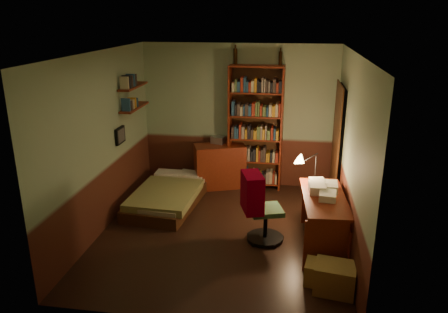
# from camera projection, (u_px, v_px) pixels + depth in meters

# --- Properties ---
(floor) EXTENTS (3.50, 4.00, 0.02)m
(floor) POSITION_uv_depth(u_px,v_px,m) (221.00, 232.00, 6.49)
(floor) COLOR black
(floor) RESTS_ON ground
(ceiling) EXTENTS (3.50, 4.00, 0.02)m
(ceiling) POSITION_uv_depth(u_px,v_px,m) (221.00, 52.00, 5.66)
(ceiling) COLOR silver
(ceiling) RESTS_ON wall_back
(wall_back) EXTENTS (3.50, 0.02, 2.60)m
(wall_back) POSITION_uv_depth(u_px,v_px,m) (239.00, 116.00, 7.96)
(wall_back) COLOR #88A380
(wall_back) RESTS_ON ground
(wall_left) EXTENTS (0.02, 4.00, 2.60)m
(wall_left) POSITION_uv_depth(u_px,v_px,m) (102.00, 143.00, 6.33)
(wall_left) COLOR #88A380
(wall_left) RESTS_ON ground
(wall_right) EXTENTS (0.02, 4.00, 2.60)m
(wall_right) POSITION_uv_depth(u_px,v_px,m) (351.00, 154.00, 5.82)
(wall_right) COLOR #88A380
(wall_right) RESTS_ON ground
(wall_front) EXTENTS (3.50, 0.02, 2.60)m
(wall_front) POSITION_uv_depth(u_px,v_px,m) (188.00, 210.00, 4.19)
(wall_front) COLOR #88A380
(wall_front) RESTS_ON ground
(doorway) EXTENTS (0.06, 0.90, 2.00)m
(doorway) POSITION_uv_depth(u_px,v_px,m) (338.00, 147.00, 7.14)
(doorway) COLOR black
(doorway) RESTS_ON ground
(door_trim) EXTENTS (0.02, 0.98, 2.08)m
(door_trim) POSITION_uv_depth(u_px,v_px,m) (335.00, 147.00, 7.14)
(door_trim) COLOR #3B2110
(door_trim) RESTS_ON ground
(bed) EXTENTS (1.11, 1.84, 0.52)m
(bed) POSITION_uv_depth(u_px,v_px,m) (168.00, 190.00, 7.34)
(bed) COLOR #5F6D3D
(bed) RESTS_ON ground
(dresser) EXTENTS (1.01, 0.74, 0.80)m
(dresser) POSITION_uv_depth(u_px,v_px,m) (220.00, 166.00, 8.06)
(dresser) COLOR maroon
(dresser) RESTS_ON ground
(mini_stereo) EXTENTS (0.28, 0.25, 0.13)m
(mini_stereo) POSITION_uv_depth(u_px,v_px,m) (218.00, 140.00, 8.04)
(mini_stereo) COLOR #B2B2B7
(mini_stereo) RESTS_ON dresser
(bookshelf) EXTENTS (0.97, 0.34, 2.24)m
(bookshelf) POSITION_uv_depth(u_px,v_px,m) (255.00, 129.00, 7.82)
(bookshelf) COLOR maroon
(bookshelf) RESTS_ON ground
(bottle_left) EXTENTS (0.09, 0.09, 0.27)m
(bottle_left) POSITION_uv_depth(u_px,v_px,m) (235.00, 56.00, 7.58)
(bottle_left) COLOR black
(bottle_left) RESTS_ON bookshelf
(bottle_right) EXTENTS (0.07, 0.07, 0.23)m
(bottle_right) POSITION_uv_depth(u_px,v_px,m) (280.00, 58.00, 7.47)
(bottle_right) COLOR black
(bottle_right) RESTS_ON bookshelf
(desk) EXTENTS (0.65, 1.40, 0.73)m
(desk) POSITION_uv_depth(u_px,v_px,m) (323.00, 221.00, 6.01)
(desk) COLOR maroon
(desk) RESTS_ON ground
(paper_stack) EXTENTS (0.27, 0.32, 0.11)m
(paper_stack) POSITION_uv_depth(u_px,v_px,m) (318.00, 184.00, 6.18)
(paper_stack) COLOR silver
(paper_stack) RESTS_ON desk
(desk_lamp) EXTENTS (0.19, 0.19, 0.62)m
(desk_lamp) POSITION_uv_depth(u_px,v_px,m) (316.00, 159.00, 6.43)
(desk_lamp) COLOR black
(desk_lamp) RESTS_ON desk
(office_chair) EXTENTS (0.66, 0.62, 1.09)m
(office_chair) POSITION_uv_depth(u_px,v_px,m) (266.00, 205.00, 6.09)
(office_chair) COLOR #3A663F
(office_chair) RESTS_ON ground
(red_jacket) EXTENTS (0.36, 0.50, 0.54)m
(red_jacket) POSITION_uv_depth(u_px,v_px,m) (276.00, 153.00, 5.69)
(red_jacket) COLOR maroon
(red_jacket) RESTS_ON office_chair
(wall_shelf_lower) EXTENTS (0.20, 0.90, 0.03)m
(wall_shelf_lower) POSITION_uv_depth(u_px,v_px,m) (134.00, 107.00, 7.25)
(wall_shelf_lower) COLOR maroon
(wall_shelf_lower) RESTS_ON wall_left
(wall_shelf_upper) EXTENTS (0.20, 0.90, 0.03)m
(wall_shelf_upper) POSITION_uv_depth(u_px,v_px,m) (133.00, 86.00, 7.14)
(wall_shelf_upper) COLOR maroon
(wall_shelf_upper) RESTS_ON wall_left
(framed_picture) EXTENTS (0.04, 0.32, 0.26)m
(framed_picture) POSITION_uv_depth(u_px,v_px,m) (120.00, 135.00, 6.90)
(framed_picture) COLOR black
(framed_picture) RESTS_ON wall_left
(cardboard_box_a) EXTENTS (0.51, 0.44, 0.34)m
(cardboard_box_a) POSITION_uv_depth(u_px,v_px,m) (335.00, 278.00, 5.06)
(cardboard_box_a) COLOR olive
(cardboard_box_a) RESTS_ON ground
(cardboard_box_b) EXTENTS (0.42, 0.36, 0.27)m
(cardboard_box_b) POSITION_uv_depth(u_px,v_px,m) (321.00, 273.00, 5.23)
(cardboard_box_b) COLOR olive
(cardboard_box_b) RESTS_ON ground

